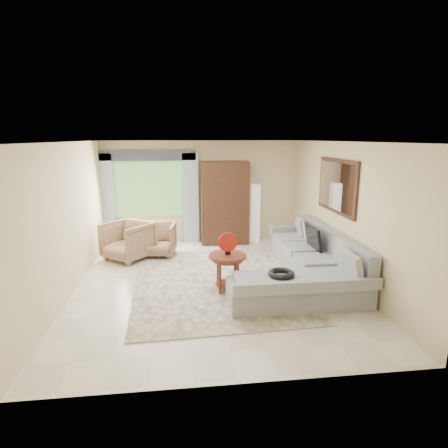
{
  "coord_description": "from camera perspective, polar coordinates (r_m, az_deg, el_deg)",
  "views": [
    {
      "loc": [
        -0.59,
        -6.6,
        2.67
      ],
      "look_at": [
        0.25,
        0.35,
        1.05
      ],
      "focal_mm": 30.0,
      "sensor_mm": 36.0,
      "label": 1
    }
  ],
  "objects": [
    {
      "name": "wall_mirror",
      "position": [
        7.65,
        16.78,
        5.57
      ],
      "size": [
        0.05,
        1.7,
        1.05
      ],
      "color": "black",
      "rests_on": "wall_right"
    },
    {
      "name": "window",
      "position": [
        9.68,
        -11.39,
        5.24
      ],
      "size": [
        1.8,
        0.04,
        1.4
      ],
      "primitive_type": "cube",
      "color": "#669E59",
      "rests_on": "wall_back"
    },
    {
      "name": "coffee_table",
      "position": [
        6.67,
        0.56,
        -7.32
      ],
      "size": [
        0.67,
        0.67,
        0.67
      ],
      "rotation": [
        0.0,
        0.0,
        -0.32
      ],
      "color": "#452012",
      "rests_on": "ground"
    },
    {
      "name": "ground",
      "position": [
        7.14,
        -1.67,
        -8.92
      ],
      "size": [
        6.0,
        6.0,
        0.0
      ],
      "primitive_type": "plane",
      "color": "silver",
      "rests_on": "ground"
    },
    {
      "name": "floor_lamp",
      "position": [
        9.77,
        4.7,
        1.65
      ],
      "size": [
        0.24,
        0.24,
        1.5
      ],
      "primitive_type": "cube",
      "color": "silver",
      "rests_on": "ground"
    },
    {
      "name": "potted_plant",
      "position": [
        9.76,
        -16.99,
        -1.68
      ],
      "size": [
        0.65,
        0.61,
        0.57
      ],
      "primitive_type": "imported",
      "rotation": [
        0.0,
        0.0,
        0.39
      ],
      "color": "#999999",
      "rests_on": "ground"
    },
    {
      "name": "area_rug",
      "position": [
        7.18,
        -1.29,
        -8.7
      ],
      "size": [
        3.16,
        4.12,
        0.02
      ],
      "primitive_type": "cube",
      "rotation": [
        0.0,
        0.0,
        0.04
      ],
      "color": "beige",
      "rests_on": "ground"
    },
    {
      "name": "armchair_right",
      "position": [
        8.76,
        -10.2,
        -2.33
      ],
      "size": [
        0.91,
        0.93,
        0.76
      ],
      "primitive_type": "imported",
      "rotation": [
        0.0,
        0.0,
        -0.13
      ],
      "color": "#9F6D56",
      "rests_on": "ground"
    },
    {
      "name": "curtain_left",
      "position": [
        9.77,
        -17.52,
        3.48
      ],
      "size": [
        0.4,
        0.08,
        2.3
      ],
      "primitive_type": "cube",
      "color": "#9EB7CC",
      "rests_on": "ground"
    },
    {
      "name": "valance",
      "position": [
        9.54,
        -11.65,
        10.25
      ],
      "size": [
        2.4,
        0.12,
        0.26
      ],
      "primitive_type": "cube",
      "color": "#1E232D",
      "rests_on": "wall_back"
    },
    {
      "name": "sectional_sofa",
      "position": [
        7.25,
        12.71,
        -6.52
      ],
      "size": [
        2.3,
        3.46,
        0.9
      ],
      "color": "#979B9F",
      "rests_on": "ground"
    },
    {
      "name": "curtain_right",
      "position": [
        9.6,
        -5.09,
        3.88
      ],
      "size": [
        0.4,
        0.08,
        2.3
      ],
      "primitive_type": "cube",
      "color": "#9EB7CC",
      "rests_on": "ground"
    },
    {
      "name": "armoire",
      "position": [
        9.53,
        0.08,
        3.24
      ],
      "size": [
        1.2,
        0.55,
        2.1
      ],
      "primitive_type": "cube",
      "color": "black",
      "rests_on": "ground"
    },
    {
      "name": "garden_hose",
      "position": [
        6.11,
        8.72,
        -7.48
      ],
      "size": [
        0.43,
        0.43,
        0.09
      ],
      "primitive_type": "torus",
      "color": "black",
      "rests_on": "sectional_sofa"
    },
    {
      "name": "red_disc",
      "position": [
        6.49,
        0.57,
        -2.78
      ],
      "size": [
        0.34,
        0.03,
        0.34
      ],
      "primitive_type": "cylinder",
      "rotation": [
        1.57,
        0.0,
        0.0
      ],
      "color": "#A21910",
      "rests_on": "coffee_table"
    },
    {
      "name": "tv_screen",
      "position": [
        7.69,
        13.43,
        -2.01
      ],
      "size": [
        0.14,
        0.74,
        0.48
      ],
      "primitive_type": "cube",
      "rotation": [
        0.0,
        -0.17,
        0.0
      ],
      "color": "black",
      "rests_on": "sectional_sofa"
    },
    {
      "name": "armchair_left",
      "position": [
        8.61,
        -14.45,
        -2.49
      ],
      "size": [
        1.3,
        1.3,
        0.85
      ],
      "primitive_type": "imported",
      "rotation": [
        0.0,
        0.0,
        -0.7
      ],
      "color": "#9E7856",
      "rests_on": "ground"
    }
  ]
}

